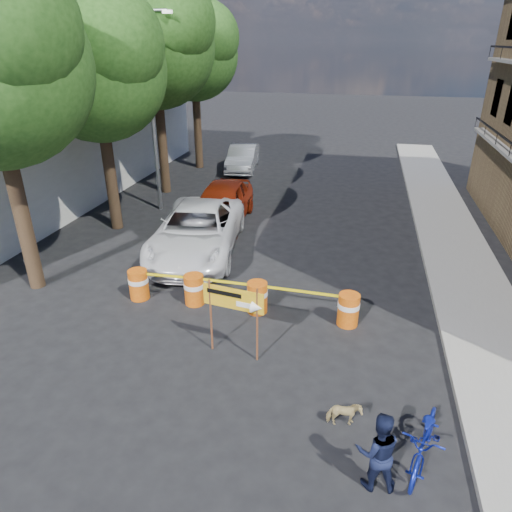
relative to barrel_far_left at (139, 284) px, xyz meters
The scene contains 18 objects.
ground 3.98m from the barrel_far_left, 31.04° to the right, with size 120.00×120.00×0.00m, color black.
sidewalk_east 10.38m from the barrel_far_left, 22.47° to the left, with size 2.40×40.00×0.15m, color gray.
white_building 12.74m from the barrel_far_left, 140.37° to the left, with size 8.00×22.00×6.00m, color silver.
tree_mid_a 8.16m from the barrel_far_left, 124.04° to the left, with size 5.25×5.00×8.68m.
tree_mid_b 12.23m from the barrel_far_left, 108.57° to the left, with size 5.67×5.40×9.62m.
tree_far 16.38m from the barrel_far_left, 102.64° to the left, with size 5.04×4.80×8.84m.
streetlamp 8.80m from the barrel_far_left, 108.88° to the left, with size 1.25×0.18×8.00m.
barrel_far_left is the anchor object (origin of this frame).
barrel_mid_left 1.68m from the barrel_far_left, ahead, with size 0.58×0.58×0.90m.
barrel_mid_right 3.53m from the barrel_far_left, ahead, with size 0.58×0.58×0.90m.
barrel_far_right 6.02m from the barrel_far_left, ahead, with size 0.58×0.58×0.90m.
detour_sign 4.24m from the barrel_far_left, 28.73° to the right, with size 1.49×0.38×1.93m.
pedestrian 8.27m from the barrel_far_left, 35.98° to the right, with size 0.74×0.58×1.52m, color #101632.
bicycle 8.64m from the barrel_far_left, 29.07° to the right, with size 0.68×1.02×1.94m, color #1525AC.
dog 7.12m from the barrel_far_left, 30.79° to the right, with size 0.30×0.66×0.56m, color tan.
suv_white 3.53m from the barrel_far_left, 80.44° to the left, with size 2.77×6.00×1.67m, color white.
sedan_red 6.47m from the barrel_far_left, 84.82° to the left, with size 2.00×4.96×1.69m, color maroon.
sedan_silver 14.93m from the barrel_far_left, 92.81° to the left, with size 1.51×4.32×1.42m, color #ABACB2.
Camera 1 is at (2.57, -8.53, 6.88)m, focal length 32.00 mm.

